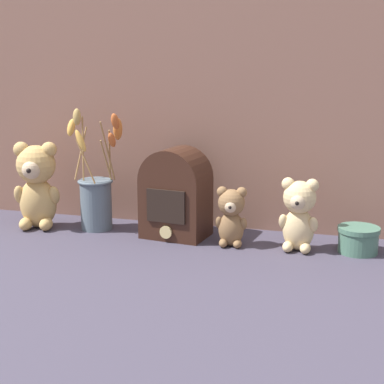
{
  "coord_description": "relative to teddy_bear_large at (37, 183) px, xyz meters",
  "views": [
    {
      "loc": [
        0.4,
        -1.38,
        0.45
      ],
      "look_at": [
        0.0,
        0.02,
        0.13
      ],
      "focal_mm": 55.0,
      "sensor_mm": 36.0,
      "label": 1
    }
  ],
  "objects": [
    {
      "name": "decorative_tin_tall",
      "position": [
        0.85,
        0.02,
        -0.09
      ],
      "size": [
        0.1,
        0.1,
        0.06
      ],
      "color": "#47705B",
      "rests_on": "ground"
    },
    {
      "name": "vintage_radio",
      "position": [
        0.39,
        0.03,
        -0.01
      ],
      "size": [
        0.18,
        0.14,
        0.23
      ],
      "color": "#381E14",
      "rests_on": "ground"
    },
    {
      "name": "teddy_bear_large",
      "position": [
        0.0,
        0.0,
        0.0
      ],
      "size": [
        0.13,
        0.12,
        0.24
      ],
      "color": "tan",
      "rests_on": "ground"
    },
    {
      "name": "flower_vase",
      "position": [
        0.16,
        0.03,
        -0.03
      ],
      "size": [
        0.17,
        0.13,
        0.33
      ],
      "color": "slate",
      "rests_on": "ground"
    },
    {
      "name": "ground_plane",
      "position": [
        0.44,
        -0.01,
        -0.12
      ],
      "size": [
        4.0,
        4.0,
        0.0
      ],
      "primitive_type": "plane",
      "color": "#3D3847"
    },
    {
      "name": "teddy_bear_small",
      "position": [
        0.55,
        -0.01,
        -0.05
      ],
      "size": [
        0.08,
        0.08,
        0.15
      ],
      "color": "olive",
      "rests_on": "ground"
    },
    {
      "name": "backdrop_wall",
      "position": [
        0.44,
        0.15,
        0.23
      ],
      "size": [
        1.4,
        0.02,
        0.72
      ],
      "color": "#845B4C",
      "rests_on": "ground"
    },
    {
      "name": "teddy_bear_medium",
      "position": [
        0.71,
        -0.01,
        -0.03
      ],
      "size": [
        0.1,
        0.09,
        0.18
      ],
      "color": "#DBBC84",
      "rests_on": "ground"
    }
  ]
}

